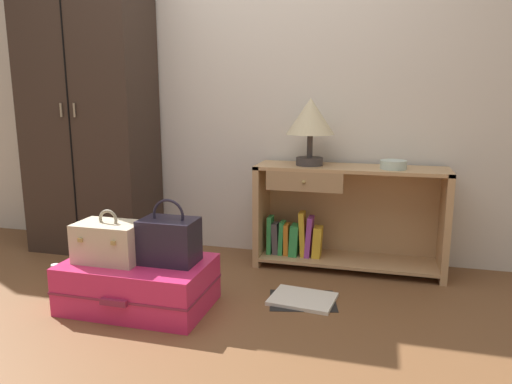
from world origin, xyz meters
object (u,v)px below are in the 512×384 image
at_px(bottle, 56,283).
at_px(wardrobe, 89,109).
at_px(table_lamp, 310,119).
at_px(train_case, 110,242).
at_px(bowl, 393,165).
at_px(handbag, 169,240).
at_px(suitcase_large, 139,284).
at_px(bookshelf, 341,217).
at_px(open_book_on_floor, 303,299).

bearing_deg(bottle, wardrobe, 109.59).
relative_size(table_lamp, train_case, 1.24).
height_order(wardrobe, train_case, wardrobe).
xyz_separation_m(bowl, bottle, (-1.75, -0.87, -0.60)).
height_order(bowl, handbag, bowl).
bearing_deg(bottle, suitcase_large, 3.80).
relative_size(wardrobe, train_case, 5.95).
xyz_separation_m(wardrobe, handbag, (0.96, -0.79, -0.63)).
height_order(wardrobe, bookshelf, wardrobe).
xyz_separation_m(bookshelf, handbag, (-0.79, -0.86, 0.04)).
relative_size(bowl, open_book_on_floor, 0.38).
bearing_deg(bottle, table_lamp, 35.78).
height_order(handbag, bottle, handbag).
bearing_deg(handbag, bottle, -174.71).
bearing_deg(bowl, wardrobe, -179.60).
bearing_deg(suitcase_large, wardrobe, 133.84).
distance_m(bottle, open_book_on_floor, 1.35).
relative_size(bowl, train_case, 0.46).
bearing_deg(wardrobe, table_lamp, 1.47).
relative_size(table_lamp, suitcase_large, 0.56).
distance_m(wardrobe, train_case, 1.26).
relative_size(handbag, open_book_on_floor, 0.82).
relative_size(wardrobe, bowl, 12.80).
distance_m(wardrobe, bottle, 1.29).
distance_m(wardrobe, bowl, 2.08).
bearing_deg(suitcase_large, table_lamp, 48.78).
bearing_deg(table_lamp, suitcase_large, -131.22).
xyz_separation_m(table_lamp, suitcase_large, (-0.76, -0.86, -0.83)).
bearing_deg(open_book_on_floor, train_case, -161.29).
distance_m(bowl, handbag, 1.40).
relative_size(table_lamp, bottle, 2.13).
bearing_deg(wardrobe, bookshelf, 2.28).
distance_m(train_case, open_book_on_floor, 1.07).
height_order(bowl, suitcase_large, bowl).
distance_m(handbag, open_book_on_floor, 0.79).
bearing_deg(bottle, open_book_on_floor, 13.97).
bearing_deg(handbag, bookshelf, 47.58).
distance_m(suitcase_large, handbag, 0.30).
distance_m(train_case, handbag, 0.32).
bearing_deg(suitcase_large, bowl, 33.46).
distance_m(bookshelf, suitcase_large, 1.33).
xyz_separation_m(wardrobe, suitcase_large, (0.79, -0.82, -0.88)).
xyz_separation_m(handbag, open_book_on_floor, (0.65, 0.26, -0.36)).
xyz_separation_m(bookshelf, train_case, (-1.10, -0.92, 0.02)).
height_order(bookshelf, handbag, bookshelf).
distance_m(wardrobe, suitcase_large, 1.44).
xyz_separation_m(bowl, suitcase_large, (-1.27, -0.84, -0.56)).
bearing_deg(table_lamp, bookshelf, 8.32).
distance_m(bookshelf, bowl, 0.47).
bearing_deg(train_case, table_lamp, 45.03).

